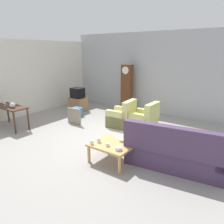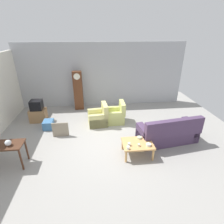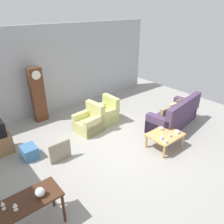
# 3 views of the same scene
# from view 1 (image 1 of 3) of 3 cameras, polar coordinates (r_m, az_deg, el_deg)

# --- Properties ---
(ground_plane) EXTENTS (10.40, 10.40, 0.00)m
(ground_plane) POSITION_cam_1_polar(r_m,az_deg,el_deg) (6.26, -1.66, -7.57)
(ground_plane) COLOR #999691
(garage_door_wall) EXTENTS (8.40, 0.16, 3.20)m
(garage_door_wall) POSITION_cam_1_polar(r_m,az_deg,el_deg) (8.91, 12.71, 9.78)
(garage_door_wall) COLOR #ADAFB5
(garage_door_wall) RESTS_ON ground_plane
(pegboard_wall_left) EXTENTS (0.12, 6.40, 2.88)m
(pegboard_wall_left) POSITION_cam_1_polar(r_m,az_deg,el_deg) (9.22, -21.53, 8.26)
(pegboard_wall_left) COLOR silver
(pegboard_wall_left) RESTS_ON ground_plane
(couch_floral) EXTENTS (2.20, 1.17, 1.04)m
(couch_floral) POSITION_cam_1_polar(r_m,az_deg,el_deg) (4.98, 16.20, -10.21)
(couch_floral) COLOR #4C3856
(couch_floral) RESTS_ON ground_plane
(armchair_olive_near) EXTENTS (0.86, 0.84, 0.92)m
(armchair_olive_near) POSITION_cam_1_polar(r_m,az_deg,el_deg) (7.33, 2.64, -1.47)
(armchair_olive_near) COLOR #CCC67A
(armchair_olive_near) RESTS_ON ground_plane
(armchair_olive_far) EXTENTS (0.79, 0.76, 0.92)m
(armchair_olive_far) POSITION_cam_1_polar(r_m,az_deg,el_deg) (7.08, 8.41, -2.26)
(armchair_olive_far) COLOR #C7CD73
(armchair_olive_far) RESTS_ON ground_plane
(coffee_table_wood) EXTENTS (0.96, 0.76, 0.44)m
(coffee_table_wood) POSITION_cam_1_polar(r_m,az_deg,el_deg) (5.01, 0.02, -9.00)
(coffee_table_wood) COLOR tan
(coffee_table_wood) RESTS_ON ground_plane
(console_table_dark) EXTENTS (1.30, 0.56, 0.74)m
(console_table_dark) POSITION_cam_1_polar(r_m,az_deg,el_deg) (7.83, -25.19, 0.66)
(console_table_dark) COLOR #472819
(console_table_dark) RESTS_ON ground_plane
(grandfather_clock) EXTENTS (0.44, 0.30, 1.93)m
(grandfather_clock) POSITION_cam_1_polar(r_m,az_deg,el_deg) (9.10, 3.93, 6.26)
(grandfather_clock) COLOR #562D19
(grandfather_clock) RESTS_ON ground_plane
(tv_stand_cabinet) EXTENTS (0.68, 0.52, 0.55)m
(tv_stand_cabinet) POSITION_cam_1_polar(r_m,az_deg,el_deg) (9.40, -8.91, 2.08)
(tv_stand_cabinet) COLOR #997047
(tv_stand_cabinet) RESTS_ON ground_plane
(tv_crt) EXTENTS (0.48, 0.44, 0.42)m
(tv_crt) POSITION_cam_1_polar(r_m,az_deg,el_deg) (9.30, -9.03, 4.99)
(tv_crt) COLOR black
(tv_crt) RESTS_ON tv_stand_cabinet
(framed_picture_leaning) EXTENTS (0.60, 0.05, 0.56)m
(framed_picture_leaning) POSITION_cam_1_polar(r_m,az_deg,el_deg) (7.66, -9.91, -1.13)
(framed_picture_leaning) COLOR gray
(framed_picture_leaning) RESTS_ON ground_plane
(storage_box_blue) EXTENTS (0.38, 0.47, 0.34)m
(storage_box_blue) POSITION_cam_1_polar(r_m,az_deg,el_deg) (8.54, -9.54, -0.09)
(storage_box_blue) COLOR teal
(storage_box_blue) RESTS_ON ground_plane
(glass_dome_cloche) EXTENTS (0.17, 0.17, 0.17)m
(glass_dome_cloche) POSITION_cam_1_polar(r_m,az_deg,el_deg) (7.51, -24.64, 1.66)
(glass_dome_cloche) COLOR silver
(glass_dome_cloche) RESTS_ON console_table_dark
(cup_white_porcelain) EXTENTS (0.09, 0.09, 0.10)m
(cup_white_porcelain) POSITION_cam_1_polar(r_m,az_deg,el_deg) (4.97, -5.34, -7.88)
(cup_white_porcelain) COLOR white
(cup_white_porcelain) RESTS_ON coffee_table_wood
(cup_blue_rimmed) EXTENTS (0.09, 0.09, 0.10)m
(cup_blue_rimmed) POSITION_cam_1_polar(r_m,az_deg,el_deg) (5.06, -3.51, -7.40)
(cup_blue_rimmed) COLOR silver
(cup_blue_rimmed) RESTS_ON coffee_table_wood
(cup_cream_tall) EXTENTS (0.08, 0.08, 0.07)m
(cup_cream_tall) POSITION_cam_1_polar(r_m,az_deg,el_deg) (4.85, -1.18, -8.56)
(cup_cream_tall) COLOR beige
(cup_cream_tall) RESTS_ON coffee_table_wood
(bowl_white_stacked) EXTENTS (0.15, 0.15, 0.07)m
(bowl_white_stacked) POSITION_cam_1_polar(r_m,az_deg,el_deg) (4.68, 1.69, -9.54)
(bowl_white_stacked) COLOR white
(bowl_white_stacked) RESTS_ON coffee_table_wood
(bowl_shallow_green) EXTENTS (0.16, 0.16, 0.05)m
(bowl_shallow_green) POSITION_cam_1_polar(r_m,az_deg,el_deg) (5.11, 2.78, -7.42)
(bowl_shallow_green) COLOR #B2C69E
(bowl_shallow_green) RESTS_ON coffee_table_wood
(wine_glass_tall) EXTENTS (0.07, 0.07, 0.22)m
(wine_glass_tall) POSITION_cam_1_polar(r_m,az_deg,el_deg) (8.22, -26.60, 2.94)
(wine_glass_tall) COLOR silver
(wine_glass_tall) RESTS_ON console_table_dark
(wine_glass_mid) EXTENTS (0.07, 0.07, 0.19)m
(wine_glass_mid) POSITION_cam_1_polar(r_m,az_deg,el_deg) (8.06, -26.04, 2.62)
(wine_glass_mid) COLOR silver
(wine_glass_mid) RESTS_ON console_table_dark
(wine_glass_short) EXTENTS (0.08, 0.08, 0.16)m
(wine_glass_short) POSITION_cam_1_polar(r_m,az_deg,el_deg) (7.87, -26.39, 2.19)
(wine_glass_short) COLOR silver
(wine_glass_short) RESTS_ON console_table_dark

